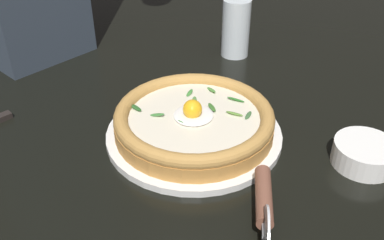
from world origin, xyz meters
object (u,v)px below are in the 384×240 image
pizza (192,119)px  drinking_glass (236,32)px  side_bowl (365,154)px  pizza_cutter (264,207)px

pizza → drinking_glass: (-0.30, -0.14, 0.02)m
side_bowl → pizza: bearing=-64.0°
side_bowl → drinking_glass: bearing=-115.4°
pizza_cutter → side_bowl: bearing=168.4°
pizza_cutter → drinking_glass: size_ratio=1.05×
pizza → drinking_glass: size_ratio=2.05×
side_bowl → pizza_cutter: 0.22m
drinking_glass → pizza_cutter: bearing=40.6°
pizza → drinking_glass: drinking_glass is taller
pizza → side_bowl: pizza is taller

